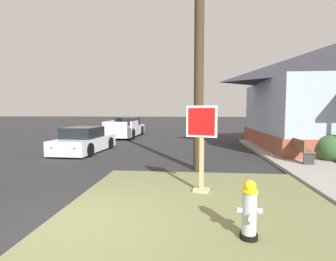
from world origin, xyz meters
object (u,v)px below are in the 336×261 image
object	(u,v)px
stop_sign	(202,150)
street_bench	(299,148)
utility_pole	(199,5)
fire_hydrant	(249,211)
parked_sedan_white	(84,141)
pickup_truck_white	(126,129)
manhole_cover	(120,192)

from	to	relation	value
stop_sign	street_bench	world-z (taller)	stop_sign
stop_sign	utility_pole	xyz separation A→B (m)	(-0.02, 2.67, 4.43)
fire_hydrant	street_bench	size ratio (longest dim) A/B	0.52
stop_sign	parked_sedan_white	bearing A→B (deg)	132.58
fire_hydrant	pickup_truck_white	world-z (taller)	pickup_truck_white
pickup_truck_white	utility_pole	bearing A→B (deg)	-63.69
stop_sign	pickup_truck_white	xyz separation A→B (m)	(-5.44, 13.62, -0.49)
manhole_cover	parked_sedan_white	bearing A→B (deg)	120.27
street_bench	fire_hydrant	bearing A→B (deg)	-116.70
stop_sign	parked_sedan_white	xyz separation A→B (m)	(-5.54, 6.03, -0.57)
pickup_truck_white	utility_pole	world-z (taller)	utility_pole
stop_sign	pickup_truck_white	size ratio (longest dim) A/B	0.38
pickup_truck_white	street_bench	size ratio (longest dim) A/B	3.07
pickup_truck_white	utility_pole	distance (m)	13.17
parked_sedan_white	utility_pole	world-z (taller)	utility_pole
pickup_truck_white	fire_hydrant	bearing A→B (deg)	-69.01
stop_sign	parked_sedan_white	distance (m)	8.21
utility_pole	pickup_truck_white	bearing A→B (deg)	116.31
manhole_cover	street_bench	bearing A→B (deg)	34.87
fire_hydrant	pickup_truck_white	size ratio (longest dim) A/B	0.17
fire_hydrant	manhole_cover	world-z (taller)	fire_hydrant
stop_sign	utility_pole	size ratio (longest dim) A/B	0.20
stop_sign	parked_sedan_white	world-z (taller)	stop_sign
manhole_cover	street_bench	xyz separation A→B (m)	(5.95, 4.14, 0.59)
parked_sedan_white	street_bench	distance (m)	9.62
manhole_cover	fire_hydrant	bearing A→B (deg)	-40.44
stop_sign	manhole_cover	size ratio (longest dim) A/B	2.99
manhole_cover	utility_pole	bearing A→B (deg)	52.25
parked_sedan_white	street_bench	world-z (taller)	parked_sedan_white
stop_sign	street_bench	size ratio (longest dim) A/B	1.17
fire_hydrant	stop_sign	distance (m)	2.42
stop_sign	utility_pole	world-z (taller)	utility_pole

